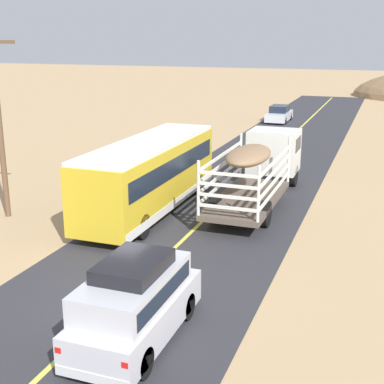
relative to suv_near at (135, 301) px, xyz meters
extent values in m
plane|color=tan|center=(-1.42, 1.61, -1.15)|extent=(240.00, 240.00, 0.00)
cube|color=#2D2D33|center=(-1.42, 1.61, -1.14)|extent=(8.00, 120.00, 0.02)
cube|color=#D8CC4C|center=(-1.42, 1.61, -1.13)|extent=(0.16, 117.60, 0.00)
cube|color=silver|center=(0.00, 0.08, -0.45)|extent=(1.90, 4.60, 0.90)
cube|color=silver|center=(0.00, -0.07, 0.40)|extent=(1.75, 3.59, 0.80)
cube|color=#192333|center=(0.00, -0.07, 0.42)|extent=(1.79, 3.22, 0.44)
cube|color=silver|center=(0.00, -2.14, -0.78)|extent=(1.86, 0.20, 0.24)
cube|color=red|center=(-0.83, -2.20, -0.27)|extent=(0.16, 0.06, 0.14)
cube|color=red|center=(0.83, -2.20, -0.27)|extent=(0.16, 0.06, 0.14)
cube|color=black|center=(0.00, -0.02, 0.98)|extent=(1.42, 2.07, 0.36)
cylinder|color=black|center=(-0.82, 1.51, -0.75)|extent=(0.26, 0.76, 0.76)
cylinder|color=black|center=(0.82, 1.51, -0.75)|extent=(0.26, 0.76, 0.76)
cylinder|color=black|center=(-0.82, -1.34, -0.75)|extent=(0.26, 0.76, 0.76)
cylinder|color=black|center=(0.82, -1.34, -0.75)|extent=(0.26, 0.76, 0.76)
cube|color=silver|center=(0.12, 16.38, 0.67)|extent=(2.50, 2.20, 2.20)
cube|color=#192333|center=(0.12, 16.38, 1.12)|extent=(2.53, 1.54, 0.70)
cube|color=brown|center=(0.12, 10.98, -0.43)|extent=(2.50, 6.40, 0.24)
cylinder|color=silver|center=(-1.07, 14.12, 0.79)|extent=(0.12, 0.12, 2.20)
cylinder|color=silver|center=(1.31, 14.12, 0.79)|extent=(0.12, 0.12, 2.20)
cylinder|color=silver|center=(-1.07, 7.84, 0.79)|extent=(0.12, 0.12, 2.20)
cylinder|color=silver|center=(1.31, 7.84, 0.79)|extent=(0.12, 0.12, 2.20)
cube|color=silver|center=(-1.09, 10.98, 0.13)|extent=(0.08, 6.30, 0.12)
cube|color=silver|center=(1.33, 10.98, 0.13)|extent=(0.08, 6.30, 0.12)
cube|color=silver|center=(0.12, 7.82, 0.13)|extent=(2.40, 0.08, 0.12)
cube|color=silver|center=(-1.09, 10.98, 0.57)|extent=(0.08, 6.30, 0.12)
cube|color=silver|center=(1.33, 10.98, 0.57)|extent=(0.08, 6.30, 0.12)
cube|color=silver|center=(0.12, 7.82, 0.57)|extent=(2.40, 0.08, 0.12)
cube|color=silver|center=(-1.09, 10.98, 1.01)|extent=(0.08, 6.30, 0.12)
cube|color=silver|center=(1.33, 10.98, 1.01)|extent=(0.08, 6.30, 0.12)
cube|color=silver|center=(0.12, 7.82, 1.01)|extent=(2.40, 0.08, 0.12)
cube|color=silver|center=(-1.09, 10.98, 1.45)|extent=(0.08, 6.30, 0.12)
cube|color=silver|center=(1.33, 10.98, 1.45)|extent=(0.08, 6.30, 0.12)
cube|color=silver|center=(0.12, 7.82, 1.45)|extent=(2.40, 0.08, 0.12)
ellipsoid|color=#8C6B4C|center=(0.12, 10.98, 1.54)|extent=(1.75, 3.84, 0.70)
cylinder|color=black|center=(-0.97, 16.38, -0.58)|extent=(0.32, 1.10, 1.10)
cylinder|color=black|center=(1.21, 16.38, -0.58)|extent=(0.32, 1.10, 1.10)
cylinder|color=black|center=(-0.97, 9.70, -0.58)|extent=(0.32, 1.10, 1.10)
cylinder|color=black|center=(1.21, 9.70, -0.58)|extent=(0.32, 1.10, 1.10)
cube|color=gold|center=(-4.08, 9.95, 0.57)|extent=(2.50, 10.00, 2.70)
cube|color=white|center=(-4.08, 9.95, 2.00)|extent=(2.45, 9.80, 0.16)
cube|color=#192333|center=(-4.08, 9.95, 1.04)|extent=(2.54, 9.20, 0.80)
cube|color=silver|center=(-4.08, 9.95, -0.58)|extent=(2.53, 9.80, 0.36)
cylinder|color=black|center=(-5.18, 13.20, -0.63)|extent=(0.30, 1.00, 1.00)
cylinder|color=black|center=(-2.98, 13.20, -0.63)|extent=(0.30, 1.00, 1.00)
cylinder|color=black|center=(-5.18, 6.70, -0.63)|extent=(0.30, 1.00, 1.00)
cylinder|color=black|center=(-2.98, 6.70, -0.63)|extent=(0.30, 1.00, 1.00)
cube|color=silver|center=(-3.87, 38.18, -0.62)|extent=(1.80, 4.40, 0.70)
cube|color=#192333|center=(-3.87, 38.28, 0.03)|extent=(1.53, 2.20, 0.60)
cylinder|color=black|center=(-4.66, 39.50, -0.80)|extent=(0.22, 0.66, 0.66)
cylinder|color=black|center=(-3.08, 39.50, -0.80)|extent=(0.22, 0.66, 0.66)
cylinder|color=black|center=(-4.66, 36.86, -0.80)|extent=(0.22, 0.66, 0.66)
cylinder|color=black|center=(-3.08, 36.86, -0.80)|extent=(0.22, 0.66, 0.66)
cylinder|color=brown|center=(-9.69, 7.21, 2.84)|extent=(0.24, 0.24, 7.98)
camera|label=1|loc=(5.59, -11.06, 6.46)|focal=50.36mm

